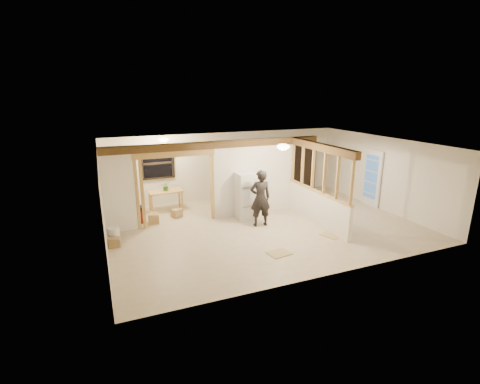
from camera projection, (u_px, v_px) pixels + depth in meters
name	position (u px, v px, depth m)	size (l,w,h in m)	color
floor	(264.00, 226.00, 10.64)	(9.00, 6.50, 0.01)	beige
ceiling	(266.00, 144.00, 9.95)	(9.00, 6.50, 0.01)	white
wall_back	(227.00, 166.00, 13.19)	(9.00, 0.01, 2.50)	silver
wall_front	(332.00, 223.00, 7.40)	(9.00, 0.01, 2.50)	silver
wall_left	(103.00, 204.00, 8.67)	(0.01, 6.50, 2.50)	silver
wall_right	(382.00, 173.00, 11.93)	(0.01, 6.50, 2.50)	silver
partition_left_stub	(118.00, 190.00, 9.90)	(0.90, 0.12, 2.50)	white
partition_center	(254.00, 177.00, 11.44)	(2.80, 0.12, 2.50)	white
doorway_frame	(176.00, 189.00, 10.54)	(2.46, 0.14, 2.20)	tan
header_beam_back	(219.00, 145.00, 10.69)	(7.00, 0.18, 0.22)	brown
header_beam_right	(320.00, 147.00, 10.21)	(0.18, 3.30, 0.22)	brown
pony_wall	(316.00, 208.00, 10.73)	(0.12, 3.20, 1.00)	white
stud_partition	(319.00, 171.00, 10.41)	(0.14, 3.20, 1.32)	tan
window_back	(158.00, 163.00, 12.09)	(1.12, 0.10, 1.10)	black
french_door	(372.00, 178.00, 12.32)	(0.12, 0.86, 2.00)	white
ceiling_dome_main	(283.00, 147.00, 9.62)	(0.36, 0.36, 0.16)	#FFEABF
ceiling_dome_util	(163.00, 139.00, 11.10)	(0.32, 0.32, 0.14)	#FFEABF
hanging_bulb	(184.00, 151.00, 10.74)	(0.07, 0.07, 0.07)	#FFD88C
refrigerator	(246.00, 196.00, 11.10)	(0.61, 0.60, 1.49)	silver
woman	(260.00, 198.00, 10.42)	(0.64, 0.42, 1.74)	black
work_table	(166.00, 201.00, 11.91)	(1.12, 0.56, 0.71)	tan
potted_plant	(166.00, 186.00, 11.77)	(0.28, 0.25, 0.32)	#33662D
shop_vac	(139.00, 214.00, 10.82)	(0.40, 0.40, 0.53)	#9C0A11
bookshelf	(303.00, 167.00, 14.22)	(1.00, 0.33, 2.00)	black
bucket	(114.00, 234.00, 9.48)	(0.32, 0.32, 0.40)	white
box_util_a	(177.00, 213.00, 11.34)	(0.31, 0.26, 0.26)	#9C7C4B
box_util_b	(154.00, 218.00, 10.82)	(0.33, 0.33, 0.31)	#9C7C4B
box_front	(114.00, 242.00, 9.16)	(0.29, 0.24, 0.24)	#9C7C4B
floor_panel_near	(332.00, 235.00, 9.94)	(0.54, 0.54, 0.02)	tan
floor_panel_far	(279.00, 253.00, 8.80)	(0.55, 0.44, 0.02)	tan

